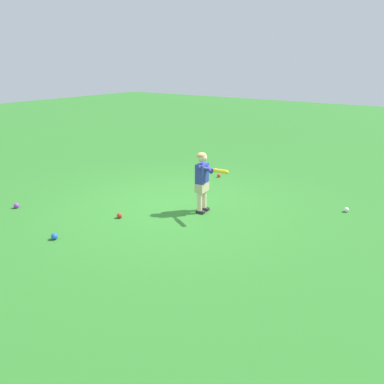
% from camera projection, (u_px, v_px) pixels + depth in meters
% --- Properties ---
extents(ground_plane, '(40.00, 40.00, 0.00)m').
position_uv_depth(ground_plane, '(174.00, 206.00, 7.32)').
color(ground_plane, '#2D7528').
extents(child_batter, '(0.74, 0.38, 1.08)m').
position_uv_depth(child_batter, '(203.00, 177.00, 6.81)').
color(child_batter, '#232328').
rests_on(child_batter, ground).
extents(play_ball_behind_batter, '(0.09, 0.09, 0.09)m').
position_uv_depth(play_ball_behind_batter, '(120.00, 215.00, 6.73)').
color(play_ball_behind_batter, red).
rests_on(play_ball_behind_batter, ground).
extents(play_ball_center_lawn, '(0.08, 0.08, 0.08)m').
position_uv_depth(play_ball_center_lawn, '(219.00, 175.00, 9.08)').
color(play_ball_center_lawn, red).
rests_on(play_ball_center_lawn, ground).
extents(play_ball_far_left, '(0.09, 0.09, 0.09)m').
position_uv_depth(play_ball_far_left, '(346.00, 210.00, 7.00)').
color(play_ball_far_left, white).
rests_on(play_ball_far_left, ground).
extents(play_ball_midfield, '(0.10, 0.10, 0.10)m').
position_uv_depth(play_ball_midfield, '(54.00, 236.00, 5.92)').
color(play_ball_midfield, blue).
rests_on(play_ball_midfield, ground).
extents(play_ball_near_batter, '(0.10, 0.10, 0.10)m').
position_uv_depth(play_ball_near_batter, '(16.00, 205.00, 7.18)').
color(play_ball_near_batter, purple).
rests_on(play_ball_near_batter, ground).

